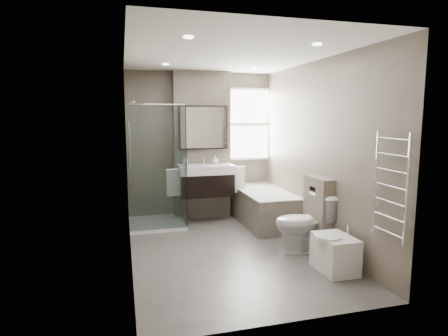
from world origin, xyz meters
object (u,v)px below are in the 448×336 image
object	(u,v)px
vanity	(206,180)
bathtub	(263,205)
toilet	(304,223)
bidet	(334,253)

from	to	relation	value
vanity	bathtub	xyz separation A→B (m)	(0.92, -0.33, -0.43)
vanity	toilet	world-z (taller)	vanity
bathtub	bidet	xyz separation A→B (m)	(0.09, -2.11, -0.09)
vanity	toilet	size ratio (longest dim) A/B	1.20
vanity	bathtub	bearing A→B (deg)	-19.37
bathtub	toilet	size ratio (longest dim) A/B	2.02
toilet	bidet	xyz separation A→B (m)	(0.04, -0.69, -0.17)
vanity	bidet	distance (m)	2.68
vanity	bidet	bearing A→B (deg)	-67.37
bidet	bathtub	bearing A→B (deg)	92.41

